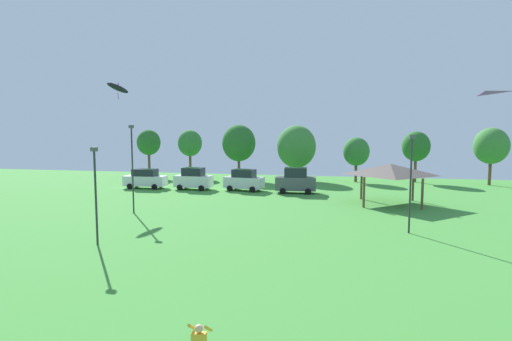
% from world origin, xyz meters
% --- Properties ---
extents(kite_flying_0, '(1.39, 2.50, 1.64)m').
position_xyz_m(kite_flying_0, '(-16.39, 35.71, 10.51)').
color(kite_flying_0, black).
extents(parked_car_leftmost, '(4.82, 2.11, 2.23)m').
position_xyz_m(parked_car_leftmost, '(-17.50, 42.68, 1.11)').
color(parked_car_leftmost, silver).
rests_on(parked_car_leftmost, ground).
extents(parked_car_second_from_left, '(4.12, 2.05, 2.45)m').
position_xyz_m(parked_car_second_from_left, '(-11.79, 42.93, 1.20)').
color(parked_car_second_from_left, silver).
rests_on(parked_car_second_from_left, ground).
extents(parked_car_third_from_left, '(4.44, 2.44, 2.35)m').
position_xyz_m(parked_car_third_from_left, '(-6.08, 43.28, 1.16)').
color(parked_car_third_from_left, silver).
rests_on(parked_car_third_from_left, ground).
extents(parked_car_rightmost_in_row, '(4.31, 2.21, 2.69)m').
position_xyz_m(parked_car_rightmost_in_row, '(-0.38, 42.75, 1.30)').
color(parked_car_rightmost_in_row, '#4C5156').
rests_on(parked_car_rightmost_in_row, ground).
extents(park_pavilion, '(6.01, 5.69, 3.60)m').
position_xyz_m(park_pavilion, '(8.50, 38.07, 3.08)').
color(park_pavilion, brown).
rests_on(park_pavilion, ground).
extents(light_post_0, '(0.36, 0.20, 6.92)m').
position_xyz_m(light_post_0, '(-11.72, 29.65, 3.87)').
color(light_post_0, '#2D2D33').
rests_on(light_post_0, ground).
extents(light_post_1, '(0.36, 0.20, 5.54)m').
position_xyz_m(light_post_1, '(-9.19, 21.05, 3.16)').
color(light_post_1, '#2D2D33').
rests_on(light_post_1, ground).
extents(light_post_2, '(0.36, 0.20, 6.20)m').
position_xyz_m(light_post_2, '(8.52, 27.52, 3.50)').
color(light_post_2, '#2D2D33').
rests_on(light_post_2, ground).
extents(treeline_tree_0, '(3.35, 3.35, 6.77)m').
position_xyz_m(treeline_tree_0, '(-22.97, 54.41, 4.89)').
color(treeline_tree_0, brown).
rests_on(treeline_tree_0, ground).
extents(treeline_tree_1, '(3.42, 3.42, 6.72)m').
position_xyz_m(treeline_tree_1, '(-16.92, 55.08, 4.81)').
color(treeline_tree_1, brown).
rests_on(treeline_tree_1, ground).
extents(treeline_tree_2, '(4.47, 4.47, 7.40)m').
position_xyz_m(treeline_tree_2, '(-9.23, 53.22, 4.92)').
color(treeline_tree_2, brown).
rests_on(treeline_tree_2, ground).
extents(treeline_tree_3, '(5.13, 5.13, 7.31)m').
position_xyz_m(treeline_tree_3, '(-1.57, 53.99, 4.48)').
color(treeline_tree_3, brown).
rests_on(treeline_tree_3, ground).
extents(treeline_tree_4, '(3.32, 3.32, 5.75)m').
position_xyz_m(treeline_tree_4, '(6.13, 53.86, 3.90)').
color(treeline_tree_4, brown).
rests_on(treeline_tree_4, ground).
extents(treeline_tree_5, '(3.47, 3.47, 6.50)m').
position_xyz_m(treeline_tree_5, '(13.53, 55.19, 4.56)').
color(treeline_tree_5, brown).
rests_on(treeline_tree_5, ground).
extents(treeline_tree_6, '(3.96, 3.96, 6.93)m').
position_xyz_m(treeline_tree_6, '(21.83, 54.00, 4.73)').
color(treeline_tree_6, brown).
rests_on(treeline_tree_6, ground).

